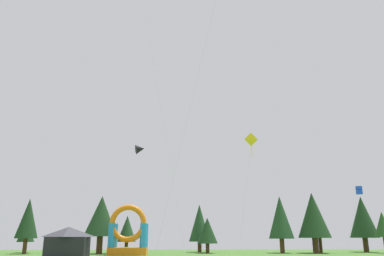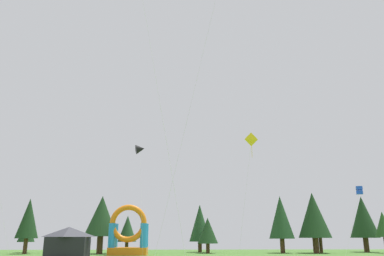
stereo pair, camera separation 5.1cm
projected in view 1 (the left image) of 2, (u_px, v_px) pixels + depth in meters
kite_black_delta at (140, 149)px, 61.53m from camera, size 2.47×7.35×17.16m
kite_blue_box at (359, 190)px, 51.67m from camera, size 3.03×1.50×9.30m
kite_yellow_diamond at (251, 141)px, 42.39m from camera, size 2.28×1.75×13.63m
inflatable_red_slide at (128, 236)px, 59.17m from camera, size 5.88×3.75×7.55m
festival_tent at (68, 242)px, 52.94m from camera, size 5.39×3.85×4.06m
tree_row_1 at (27, 230)px, 68.59m from camera, size 2.95×2.95×5.83m
tree_row_2 at (28, 218)px, 64.23m from camera, size 3.66×3.66×8.98m
tree_row_3 at (101, 216)px, 64.53m from camera, size 5.45×5.45×9.41m
tree_row_4 at (127, 229)px, 67.84m from camera, size 3.26×3.26×6.32m
tree_row_5 at (199, 223)px, 70.48m from camera, size 3.85×3.85×8.47m
tree_row_6 at (207, 231)px, 65.86m from camera, size 3.51×3.51×5.88m
tree_row_7 at (280, 217)px, 67.41m from camera, size 4.35×4.35×9.69m
tree_row_8 at (313, 215)px, 66.84m from camera, size 5.56×5.56×10.21m
tree_row_9 at (318, 221)px, 68.30m from camera, size 3.13×3.13×8.08m
tree_row_10 at (363, 217)px, 71.36m from camera, size 5.14×5.14×10.01m
tree_row_11 at (383, 225)px, 66.17m from camera, size 3.08×3.08×6.91m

